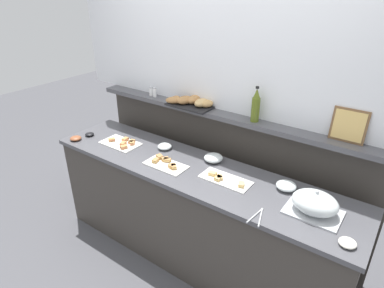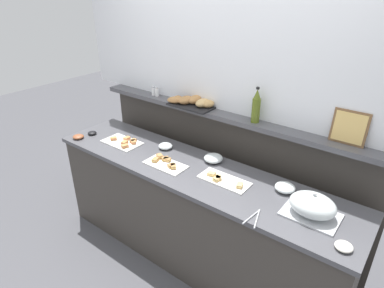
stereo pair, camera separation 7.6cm
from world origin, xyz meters
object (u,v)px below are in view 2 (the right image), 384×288
(salt_shaker, at_px, (153,91))
(glass_bowl_large, at_px, (213,158))
(sandwich_platter_front, at_px, (165,163))
(condiment_bowl_cream, at_px, (78,137))
(glass_bowl_medium, at_px, (285,188))
(serving_tongs, at_px, (254,217))
(glass_bowl_small, at_px, (166,146))
(serving_cloche, at_px, (312,206))
(olive_oil_bottle, at_px, (256,107))
(bread_basket, at_px, (192,102))
(sandwich_platter_rear, at_px, (223,180))
(condiment_bowl_red, at_px, (344,246))
(sandwich_platter_side, at_px, (123,142))
(condiment_bowl_dark, at_px, (92,133))
(pepper_shaker, at_px, (157,92))
(framed_picture, at_px, (349,128))

(salt_shaker, bearing_deg, glass_bowl_large, -14.29)
(sandwich_platter_front, bearing_deg, condiment_bowl_cream, -172.41)
(glass_bowl_medium, relative_size, serving_tongs, 0.75)
(glass_bowl_large, xyz_separation_m, glass_bowl_small, (-0.46, -0.06, -0.01))
(serving_tongs, height_order, salt_shaker, salt_shaker)
(serving_cloche, relative_size, olive_oil_bottle, 1.23)
(salt_shaker, height_order, bread_basket, salt_shaker)
(sandwich_platter_rear, height_order, condiment_bowl_red, sandwich_platter_rear)
(sandwich_platter_side, height_order, condiment_bowl_dark, sandwich_platter_side)
(serving_cloche, distance_m, olive_oil_bottle, 0.84)
(sandwich_platter_front, bearing_deg, sandwich_platter_side, 174.04)
(glass_bowl_large, xyz_separation_m, condiment_bowl_dark, (-1.20, -0.27, -0.01))
(glass_bowl_small, relative_size, olive_oil_bottle, 0.44)
(condiment_bowl_cream, xyz_separation_m, serving_tongs, (1.83, -0.03, -0.01))
(glass_bowl_medium, relative_size, condiment_bowl_red, 1.44)
(glass_bowl_small, height_order, pepper_shaker, pepper_shaker)
(condiment_bowl_cream, height_order, bread_basket, bread_basket)
(glass_bowl_small, relative_size, bread_basket, 0.28)
(salt_shaker, relative_size, pepper_shaker, 1.00)
(olive_oil_bottle, bearing_deg, condiment_bowl_red, -33.42)
(condiment_bowl_cream, height_order, framed_picture, framed_picture)
(glass_bowl_large, bearing_deg, condiment_bowl_dark, -167.46)
(condiment_bowl_red, height_order, pepper_shaker, pepper_shaker)
(salt_shaker, bearing_deg, serving_tongs, -24.15)
(sandwich_platter_side, xyz_separation_m, bread_basket, (0.46, 0.42, 0.36))
(serving_tongs, xyz_separation_m, framed_picture, (0.29, 0.68, 0.44))
(framed_picture, bearing_deg, serving_cloche, -93.02)
(serving_cloche, bearing_deg, serving_tongs, -138.61)
(serving_tongs, bearing_deg, sandwich_platter_side, 171.41)
(sandwich_platter_side, relative_size, glass_bowl_large, 2.31)
(serving_tongs, bearing_deg, condiment_bowl_red, 6.98)
(glass_bowl_small, relative_size, condiment_bowl_cream, 1.21)
(serving_cloche, xyz_separation_m, glass_bowl_small, (-1.32, 0.13, -0.05))
(olive_oil_bottle, bearing_deg, pepper_shaker, 179.74)
(glass_bowl_medium, relative_size, bread_basket, 0.32)
(glass_bowl_large, bearing_deg, serving_cloche, -12.78)
(sandwich_platter_rear, xyz_separation_m, pepper_shaker, (-1.02, 0.41, 0.37))
(serving_cloche, height_order, condiment_bowl_dark, serving_cloche)
(sandwich_platter_rear, height_order, sandwich_platter_side, same)
(sandwich_platter_side, height_order, pepper_shaker, pepper_shaker)
(glass_bowl_small, bearing_deg, sandwich_platter_side, -157.75)
(condiment_bowl_red, distance_m, pepper_shaker, 2.02)
(sandwich_platter_front, relative_size, pepper_shaker, 3.96)
(sandwich_platter_rear, height_order, bread_basket, bread_basket)
(sandwich_platter_front, height_order, glass_bowl_medium, glass_bowl_medium)
(sandwich_platter_rear, bearing_deg, sandwich_platter_side, -179.06)
(sandwich_platter_rear, distance_m, sandwich_platter_side, 1.05)
(glass_bowl_large, distance_m, glass_bowl_small, 0.46)
(serving_tongs, bearing_deg, framed_picture, 67.01)
(bread_basket, bearing_deg, olive_oil_bottle, 0.77)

